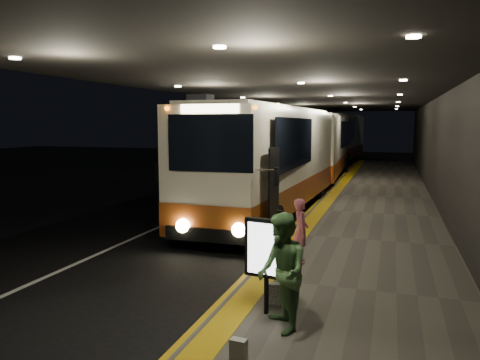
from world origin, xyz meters
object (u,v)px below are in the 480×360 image
Objects in this scene: coach_main at (271,165)px; coach_second at (321,149)px; passenger_waiting_green at (282,272)px; bag_plain at (239,349)px; info_sign at (266,251)px; coach_third at (338,140)px; bag_polka at (274,294)px; stanchion_post at (279,233)px; passenger_boarding at (301,231)px.

coach_second is at bearing 91.53° from coach_main.
bag_plain is at bearing -47.18° from passenger_waiting_green.
coach_third is at bearing 104.00° from info_sign.
bag_polka reaches higher than bag_plain.
coach_main is at bearing 165.91° from passenger_waiting_green.
stanchion_post is (-0.65, 3.10, 0.35)m from bag_polka.
coach_main reaches higher than coach_second.
bag_polka is at bearing 90.50° from bag_plain.
coach_second is at bearing 96.13° from bag_polka.
passenger_waiting_green reaches higher than passenger_boarding.
info_sign is (2.55, -33.80, -0.68)m from coach_third.
bag_polka is 0.35× the size of stanchion_post.
stanchion_post is at bearing 109.69° from info_sign.
info_sign reaches higher than bag_plain.
info_sign is (-0.02, -0.47, 0.91)m from bag_polka.
passenger_boarding is 2.69m from bag_polka.
bag_plain is (2.36, -10.97, -1.54)m from coach_main.
info_sign is at bearing -173.21° from passenger_waiting_green.
passenger_waiting_green is (2.63, -22.11, -0.74)m from coach_second.
coach_third reaches higher than coach_second.
coach_second is 23.35m from bag_plain.
stanchion_post is at bearing -87.10° from coach_second.
bag_plain is at bearing -89.50° from bag_polka.
bag_plain is at bearing 165.24° from passenger_boarding.
bag_polka is at bearing 165.22° from passenger_boarding.
bag_plain is 0.17× the size of info_sign.
bag_plain is (2.59, -35.40, -1.63)m from coach_third.
coach_third is at bearing 155.50° from passenger_waiting_green.
info_sign is (2.25, -21.58, -0.57)m from coach_second.
coach_main is at bearing 5.10° from passenger_boarding.
coach_main is 9.32m from bag_polka.
passenger_waiting_green reaches higher than bag_polka.
coach_main is at bearing 104.75° from bag_polka.
stanchion_post is at bearing 101.86° from bag_polka.
info_sign is at bearing -79.99° from stanchion_post.
coach_third is 35.53m from bag_plain.
coach_second is 11.18× the size of stanchion_post.
bag_polka is 1.32× the size of bag_plain.
coach_third is 11.92× the size of stanchion_post.
bag_polka is at bearing -86.10° from coach_second.
passenger_boarding is at bearing 99.69° from info_sign.
passenger_waiting_green is at bearing -81.29° from coach_third.
coach_second is at bearing 95.63° from bag_plain.
coach_second reaches higher than stanchion_post.
coach_second is 18.12m from stanchion_post.
stanchion_post reaches higher than bag_plain.
stanchion_post is at bearing 97.38° from bag_plain.
passenger_boarding is at bearing 90.48° from bag_plain.
coach_second reaches higher than bag_plain.
bag_polka is 0.23× the size of info_sign.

